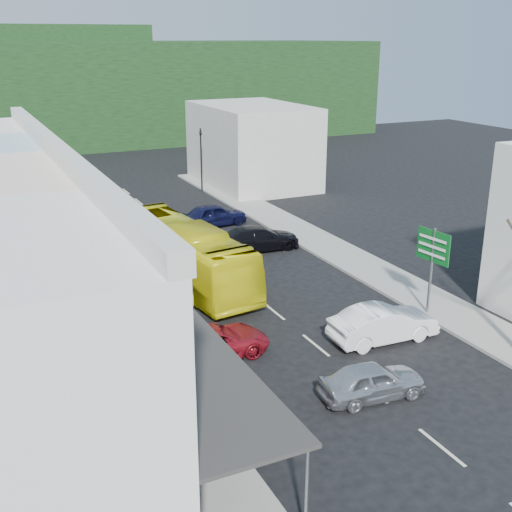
{
  "coord_description": "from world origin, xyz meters",
  "views": [
    {
      "loc": [
        -12.95,
        -21.32,
        12.57
      ],
      "look_at": [
        0.0,
        6.0,
        2.2
      ],
      "focal_mm": 45.0,
      "sensor_mm": 36.0,
      "label": 1
    }
  ],
  "objects_px": {
    "direction_sign": "(431,273)",
    "bus": "(184,255)",
    "car_white": "(383,326)",
    "pedestrian_left": "(126,335)",
    "traffic_signal": "(201,160)",
    "car_red": "(214,340)",
    "car_silver": "(372,380)"
  },
  "relations": [
    {
      "from": "car_silver",
      "to": "pedestrian_left",
      "type": "distance_m",
      "value": 10.06
    },
    {
      "from": "bus",
      "to": "direction_sign",
      "type": "relative_size",
      "value": 2.7
    },
    {
      "from": "car_red",
      "to": "direction_sign",
      "type": "xyz_separation_m",
      "value": [
        10.68,
        -0.52,
        1.45
      ]
    },
    {
      "from": "car_white",
      "to": "traffic_signal",
      "type": "bearing_deg",
      "value": -3.49
    },
    {
      "from": "car_white",
      "to": "car_silver",
      "type": "bearing_deg",
      "value": 141.62
    },
    {
      "from": "pedestrian_left",
      "to": "bus",
      "type": "bearing_deg",
      "value": -49.39
    },
    {
      "from": "bus",
      "to": "direction_sign",
      "type": "bearing_deg",
      "value": -52.38
    },
    {
      "from": "bus",
      "to": "car_red",
      "type": "xyz_separation_m",
      "value": [
        -1.72,
        -8.55,
        -0.85
      ]
    },
    {
      "from": "car_white",
      "to": "car_red",
      "type": "xyz_separation_m",
      "value": [
        -7.15,
        1.82,
        0.0
      ]
    },
    {
      "from": "car_white",
      "to": "traffic_signal",
      "type": "height_order",
      "value": "traffic_signal"
    },
    {
      "from": "car_white",
      "to": "pedestrian_left",
      "type": "bearing_deg",
      "value": 75.17
    },
    {
      "from": "car_silver",
      "to": "pedestrian_left",
      "type": "relative_size",
      "value": 2.59
    },
    {
      "from": "bus",
      "to": "traffic_signal",
      "type": "xyz_separation_m",
      "value": [
        8.49,
        19.8,
        1.12
      ]
    },
    {
      "from": "car_red",
      "to": "direction_sign",
      "type": "relative_size",
      "value": 1.07
    },
    {
      "from": "car_silver",
      "to": "traffic_signal",
      "type": "xyz_separation_m",
      "value": [
        6.23,
        33.84,
        1.97
      ]
    },
    {
      "from": "pedestrian_left",
      "to": "traffic_signal",
      "type": "relative_size",
      "value": 0.32
    },
    {
      "from": "car_white",
      "to": "direction_sign",
      "type": "relative_size",
      "value": 1.02
    },
    {
      "from": "bus",
      "to": "car_silver",
      "type": "relative_size",
      "value": 2.64
    },
    {
      "from": "bus",
      "to": "car_red",
      "type": "bearing_deg",
      "value": -108.42
    },
    {
      "from": "bus",
      "to": "direction_sign",
      "type": "height_order",
      "value": "direction_sign"
    },
    {
      "from": "car_red",
      "to": "direction_sign",
      "type": "distance_m",
      "value": 10.79
    },
    {
      "from": "car_red",
      "to": "pedestrian_left",
      "type": "relative_size",
      "value": 2.71
    },
    {
      "from": "pedestrian_left",
      "to": "traffic_signal",
      "type": "xyz_separation_m",
      "value": [
        13.53,
        26.93,
        1.67
      ]
    },
    {
      "from": "pedestrian_left",
      "to": "traffic_signal",
      "type": "bearing_deg",
      "value": -40.78
    },
    {
      "from": "direction_sign",
      "to": "car_red",
      "type": "bearing_deg",
      "value": 170.18
    },
    {
      "from": "car_red",
      "to": "bus",
      "type": "bearing_deg",
      "value": -9.86
    },
    {
      "from": "bus",
      "to": "pedestrian_left",
      "type": "distance_m",
      "value": 8.76
    },
    {
      "from": "pedestrian_left",
      "to": "direction_sign",
      "type": "bearing_deg",
      "value": -111.95
    },
    {
      "from": "car_silver",
      "to": "direction_sign",
      "type": "bearing_deg",
      "value": -48.22
    },
    {
      "from": "direction_sign",
      "to": "bus",
      "type": "bearing_deg",
      "value": 127.62
    },
    {
      "from": "direction_sign",
      "to": "car_silver",
      "type": "bearing_deg",
      "value": -150.39
    },
    {
      "from": "car_red",
      "to": "traffic_signal",
      "type": "height_order",
      "value": "traffic_signal"
    }
  ]
}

